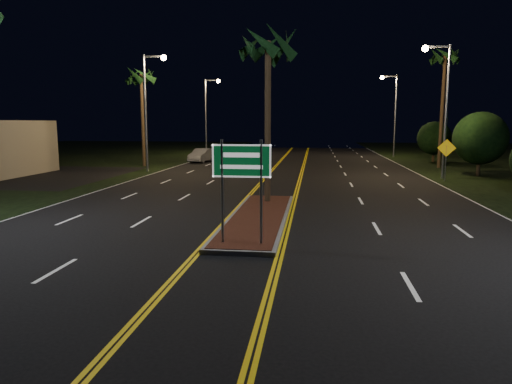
% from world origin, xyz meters
% --- Properties ---
extents(ground, '(120.00, 120.00, 0.00)m').
position_xyz_m(ground, '(0.00, 0.00, 0.00)').
color(ground, black).
rests_on(ground, ground).
extents(median_island, '(2.25, 10.25, 0.17)m').
position_xyz_m(median_island, '(0.00, 7.00, 0.08)').
color(median_island, gray).
rests_on(median_island, ground).
extents(highway_sign, '(1.80, 0.08, 3.20)m').
position_xyz_m(highway_sign, '(0.00, 2.80, 2.40)').
color(highway_sign, gray).
rests_on(highway_sign, ground).
extents(streetlight_left_mid, '(1.91, 0.44, 9.00)m').
position_xyz_m(streetlight_left_mid, '(-10.61, 24.00, 5.66)').
color(streetlight_left_mid, gray).
rests_on(streetlight_left_mid, ground).
extents(streetlight_left_far, '(1.91, 0.44, 9.00)m').
position_xyz_m(streetlight_left_far, '(-10.61, 44.00, 5.66)').
color(streetlight_left_far, gray).
rests_on(streetlight_left_far, ground).
extents(streetlight_right_mid, '(1.91, 0.44, 9.00)m').
position_xyz_m(streetlight_right_mid, '(10.61, 22.00, 5.66)').
color(streetlight_right_mid, gray).
rests_on(streetlight_right_mid, ground).
extents(streetlight_right_far, '(1.91, 0.44, 9.00)m').
position_xyz_m(streetlight_right_far, '(10.61, 42.00, 5.66)').
color(streetlight_right_far, gray).
rests_on(streetlight_right_far, ground).
extents(palm_median, '(2.40, 2.40, 8.30)m').
position_xyz_m(palm_median, '(0.00, 10.50, 7.28)').
color(palm_median, '#382819').
rests_on(palm_median, ground).
extents(palm_left_far, '(2.40, 2.40, 8.80)m').
position_xyz_m(palm_left_far, '(-12.80, 28.00, 7.75)').
color(palm_left_far, '#382819').
rests_on(palm_left_far, ground).
extents(palm_right_far, '(2.40, 2.40, 10.30)m').
position_xyz_m(palm_right_far, '(12.80, 30.00, 9.14)').
color(palm_right_far, '#382819').
rests_on(palm_right_far, ground).
extents(shrub_mid, '(3.78, 3.78, 4.62)m').
position_xyz_m(shrub_mid, '(14.00, 24.00, 2.73)').
color(shrub_mid, '#382819').
rests_on(shrub_mid, ground).
extents(shrub_far, '(3.24, 3.24, 3.96)m').
position_xyz_m(shrub_far, '(13.80, 36.00, 2.34)').
color(shrub_far, '#382819').
rests_on(shrub_far, ground).
extents(car_near, '(2.13, 4.52, 1.47)m').
position_xyz_m(car_near, '(-4.03, 26.18, 0.74)').
color(car_near, silver).
rests_on(car_near, ground).
extents(car_far, '(2.61, 4.82, 1.53)m').
position_xyz_m(car_far, '(-8.86, 33.17, 0.76)').
color(car_far, '#AEB1B8').
rests_on(car_far, ground).
extents(warning_sign, '(1.10, 0.42, 2.77)m').
position_xyz_m(warning_sign, '(10.80, 20.65, 1.83)').
color(warning_sign, gray).
rests_on(warning_sign, ground).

